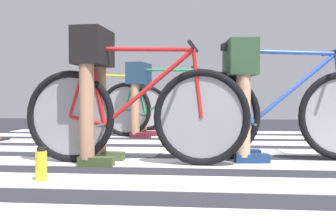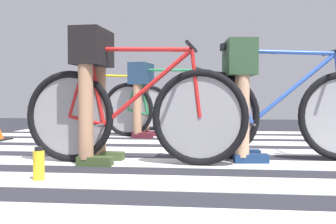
{
  "view_description": "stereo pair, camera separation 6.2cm",
  "coord_description": "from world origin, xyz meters",
  "px_view_note": "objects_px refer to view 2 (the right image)",
  "views": [
    {
      "loc": [
        0.48,
        -3.25,
        0.51
      ],
      "look_at": [
        0.12,
        0.38,
        0.4
      ],
      "focal_mm": 43.61,
      "sensor_mm": 36.0,
      "label": 1
    },
    {
      "loc": [
        0.54,
        -3.25,
        0.51
      ],
      "look_at": [
        0.12,
        0.38,
        0.4
      ],
      "focal_mm": 43.61,
      "sensor_mm": 36.0,
      "label": 2
    }
  ],
  "objects_px": {
    "bicycle_2_of_4": "(278,113)",
    "cyclist_4_of_4": "(97,89)",
    "cyclist_3_of_4": "(142,89)",
    "bicycle_1_of_4": "(132,113)",
    "water_bottle": "(39,165)",
    "bicycle_3_of_4": "(164,108)",
    "cyclist_1_of_4": "(93,77)",
    "cyclist_2_of_4": "(240,83)",
    "bicycle_4_of_4": "(117,106)"
  },
  "relations": [
    {
      "from": "cyclist_2_of_4",
      "to": "cyclist_4_of_4",
      "type": "bearing_deg",
      "value": 117.53
    },
    {
      "from": "cyclist_1_of_4",
      "to": "water_bottle",
      "type": "distance_m",
      "value": 0.92
    },
    {
      "from": "cyclist_2_of_4",
      "to": "cyclist_1_of_4",
      "type": "bearing_deg",
      "value": -174.41
    },
    {
      "from": "cyclist_2_of_4",
      "to": "cyclist_4_of_4",
      "type": "xyz_separation_m",
      "value": [
        -2.07,
        3.03,
        0.04
      ]
    },
    {
      "from": "bicycle_1_of_4",
      "to": "bicycle_3_of_4",
      "type": "bearing_deg",
      "value": 94.48
    },
    {
      "from": "bicycle_1_of_4",
      "to": "cyclist_1_of_4",
      "type": "relative_size",
      "value": 1.69
    },
    {
      "from": "cyclist_1_of_4",
      "to": "cyclist_2_of_4",
      "type": "distance_m",
      "value": 1.16
    },
    {
      "from": "cyclist_4_of_4",
      "to": "water_bottle",
      "type": "height_order",
      "value": "cyclist_4_of_4"
    },
    {
      "from": "cyclist_3_of_4",
      "to": "bicycle_4_of_4",
      "type": "bearing_deg",
      "value": 128.99
    },
    {
      "from": "bicycle_2_of_4",
      "to": "cyclist_3_of_4",
      "type": "xyz_separation_m",
      "value": [
        -1.46,
        1.92,
        0.24
      ]
    },
    {
      "from": "cyclist_2_of_4",
      "to": "water_bottle",
      "type": "relative_size",
      "value": 4.68
    },
    {
      "from": "cyclist_2_of_4",
      "to": "water_bottle",
      "type": "xyz_separation_m",
      "value": [
        -1.25,
        -0.96,
        -0.52
      ]
    },
    {
      "from": "bicycle_1_of_4",
      "to": "water_bottle",
      "type": "distance_m",
      "value": 0.87
    },
    {
      "from": "bicycle_1_of_4",
      "to": "bicycle_4_of_4",
      "type": "height_order",
      "value": "same"
    },
    {
      "from": "cyclist_1_of_4",
      "to": "cyclist_3_of_4",
      "type": "height_order",
      "value": "cyclist_1_of_4"
    },
    {
      "from": "bicycle_4_of_4",
      "to": "bicycle_2_of_4",
      "type": "bearing_deg",
      "value": -60.85
    },
    {
      "from": "cyclist_4_of_4",
      "to": "water_bottle",
      "type": "relative_size",
      "value": 4.99
    },
    {
      "from": "cyclist_2_of_4",
      "to": "bicycle_3_of_4",
      "type": "bearing_deg",
      "value": 107.29
    },
    {
      "from": "bicycle_3_of_4",
      "to": "cyclist_1_of_4",
      "type": "bearing_deg",
      "value": -87.21
    },
    {
      "from": "bicycle_1_of_4",
      "to": "cyclist_4_of_4",
      "type": "relative_size",
      "value": 1.7
    },
    {
      "from": "cyclist_1_of_4",
      "to": "cyclist_4_of_4",
      "type": "distance_m",
      "value": 3.41
    },
    {
      "from": "bicycle_2_of_4",
      "to": "water_bottle",
      "type": "distance_m",
      "value": 1.88
    },
    {
      "from": "bicycle_1_of_4",
      "to": "bicycle_2_of_4",
      "type": "relative_size",
      "value": 1.0
    },
    {
      "from": "water_bottle",
      "to": "cyclist_2_of_4",
      "type": "bearing_deg",
      "value": 37.52
    },
    {
      "from": "cyclist_3_of_4",
      "to": "cyclist_4_of_4",
      "type": "height_order",
      "value": "cyclist_4_of_4"
    },
    {
      "from": "cyclist_2_of_4",
      "to": "bicycle_1_of_4",
      "type": "bearing_deg",
      "value": -168.68
    },
    {
      "from": "water_bottle",
      "to": "bicycle_2_of_4",
      "type": "bearing_deg",
      "value": 32.61
    },
    {
      "from": "bicycle_1_of_4",
      "to": "bicycle_3_of_4",
      "type": "relative_size",
      "value": 1.01
    },
    {
      "from": "cyclist_2_of_4",
      "to": "water_bottle",
      "type": "bearing_deg",
      "value": -149.29
    },
    {
      "from": "cyclist_4_of_4",
      "to": "cyclist_3_of_4",
      "type": "bearing_deg",
      "value": -54.86
    },
    {
      "from": "bicycle_1_of_4",
      "to": "bicycle_4_of_4",
      "type": "relative_size",
      "value": 1.0
    },
    {
      "from": "bicycle_2_of_4",
      "to": "cyclist_3_of_4",
      "type": "relative_size",
      "value": 1.79
    },
    {
      "from": "bicycle_2_of_4",
      "to": "cyclist_4_of_4",
      "type": "xyz_separation_m",
      "value": [
        -2.38,
        2.99,
        0.28
      ]
    },
    {
      "from": "bicycle_1_of_4",
      "to": "cyclist_1_of_4",
      "type": "height_order",
      "value": "cyclist_1_of_4"
    },
    {
      "from": "bicycle_4_of_4",
      "to": "cyclist_4_of_4",
      "type": "relative_size",
      "value": 1.7
    },
    {
      "from": "cyclist_4_of_4",
      "to": "cyclist_2_of_4",
      "type": "bearing_deg",
      "value": -60.91
    },
    {
      "from": "cyclist_2_of_4",
      "to": "bicycle_3_of_4",
      "type": "xyz_separation_m",
      "value": [
        -0.85,
        1.9,
        -0.23
      ]
    },
    {
      "from": "bicycle_4_of_4",
      "to": "cyclist_4_of_4",
      "type": "bearing_deg",
      "value": -180.0
    },
    {
      "from": "bicycle_1_of_4",
      "to": "cyclist_2_of_4",
      "type": "distance_m",
      "value": 0.89
    },
    {
      "from": "cyclist_3_of_4",
      "to": "cyclist_2_of_4",
      "type": "bearing_deg",
      "value": -49.18
    },
    {
      "from": "bicycle_1_of_4",
      "to": "cyclist_4_of_4",
      "type": "height_order",
      "value": "cyclist_4_of_4"
    },
    {
      "from": "bicycle_2_of_4",
      "to": "cyclist_4_of_4",
      "type": "relative_size",
      "value": 1.69
    },
    {
      "from": "bicycle_2_of_4",
      "to": "cyclist_2_of_4",
      "type": "height_order",
      "value": "cyclist_2_of_4"
    },
    {
      "from": "bicycle_2_of_4",
      "to": "cyclist_4_of_4",
      "type": "distance_m",
      "value": 3.83
    },
    {
      "from": "bicycle_3_of_4",
      "to": "water_bottle",
      "type": "distance_m",
      "value": 2.9
    },
    {
      "from": "bicycle_3_of_4",
      "to": "bicycle_4_of_4",
      "type": "xyz_separation_m",
      "value": [
        -0.91,
        1.16,
        0.0
      ]
    },
    {
      "from": "bicycle_2_of_4",
      "to": "bicycle_3_of_4",
      "type": "distance_m",
      "value": 2.19
    },
    {
      "from": "bicycle_1_of_4",
      "to": "water_bottle",
      "type": "bearing_deg",
      "value": -118.24
    },
    {
      "from": "bicycle_1_of_4",
      "to": "cyclist_3_of_4",
      "type": "height_order",
      "value": "cyclist_3_of_4"
    },
    {
      "from": "cyclist_2_of_4",
      "to": "cyclist_4_of_4",
      "type": "distance_m",
      "value": 3.67
    }
  ]
}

